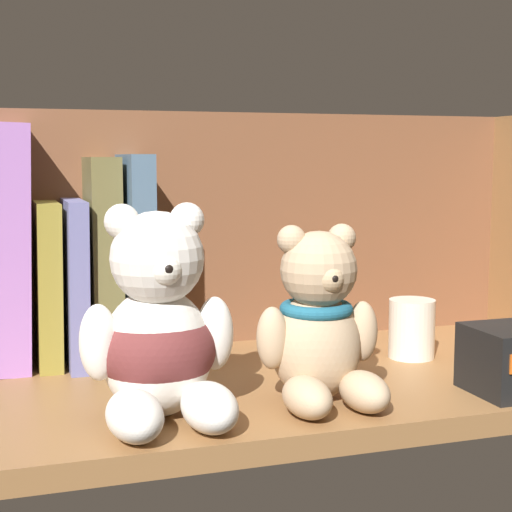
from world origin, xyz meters
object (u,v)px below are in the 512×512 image
at_px(book_10, 133,257).
at_px(book_8, 73,281).
at_px(pillar_candle, 412,329).
at_px(book_9, 102,259).
at_px(book_6, 10,247).
at_px(teddy_bear_larger, 159,335).
at_px(teddy_bear_smaller, 319,327).
at_px(book_7, 47,283).

bearing_deg(book_10, book_8, 180.00).
bearing_deg(pillar_candle, book_9, 162.54).
xyz_separation_m(book_6, pillar_candle, (0.39, -0.09, -0.09)).
height_order(book_8, teddy_bear_larger, teddy_bear_larger).
relative_size(book_8, book_10, 0.79).
relative_size(book_8, teddy_bear_smaller, 1.09).
bearing_deg(book_6, teddy_bear_larger, -62.74).
distance_m(book_7, pillar_candle, 0.37).
height_order(book_7, book_8, book_8).
height_order(book_7, teddy_bear_larger, teddy_bear_larger).
xyz_separation_m(book_8, teddy_bear_smaller, (0.18, -0.20, -0.02)).
relative_size(book_9, book_10, 0.99).
distance_m(book_10, pillar_candle, 0.29).
relative_size(book_9, teddy_bear_larger, 1.21).
bearing_deg(book_7, teddy_bear_larger, -70.76).
bearing_deg(teddy_bear_smaller, book_6, 139.99).
relative_size(book_8, teddy_bear_larger, 0.96).
bearing_deg(book_9, book_10, 0.00).
bearing_deg(book_9, book_8, 180.00).
relative_size(book_7, teddy_bear_smaller, 1.08).
distance_m(book_7, book_8, 0.03).
bearing_deg(pillar_candle, teddy_bear_smaller, -143.97).
bearing_deg(book_8, teddy_bear_larger, -77.39).
distance_m(book_6, book_7, 0.05).
xyz_separation_m(book_7, book_10, (0.08, 0.00, 0.02)).
relative_size(book_6, book_10, 1.14).
height_order(book_8, book_10, book_10).
bearing_deg(book_8, pillar_candle, -16.02).
bearing_deg(book_6, pillar_candle, -13.68).
bearing_deg(book_9, book_7, 180.00).
distance_m(book_10, teddy_bear_larger, 0.21).
relative_size(book_6, book_8, 1.44).
bearing_deg(teddy_bear_larger, teddy_bear_smaller, 0.32).
distance_m(book_8, book_9, 0.04).
bearing_deg(book_7, book_8, 0.00).
bearing_deg(book_10, book_6, 180.00).
bearing_deg(teddy_bear_smaller, book_7, 135.69).
xyz_separation_m(book_6, teddy_bear_larger, (0.10, -0.20, -0.05)).
bearing_deg(book_8, book_10, 0.00).
bearing_deg(book_9, teddy_bear_smaller, -52.90).
bearing_deg(teddy_bear_larger, book_7, 109.24).
height_order(book_6, teddy_bear_larger, book_6).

